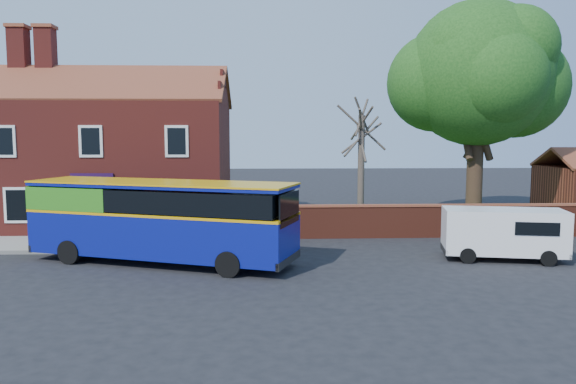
{
  "coord_description": "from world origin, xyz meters",
  "views": [
    {
      "loc": [
        1.15,
        -19.24,
        4.98
      ],
      "look_at": [
        2.15,
        5.0,
        2.43
      ],
      "focal_mm": 35.0,
      "sensor_mm": 36.0,
      "label": 1
    }
  ],
  "objects": [
    {
      "name": "large_tree",
      "position": [
        12.91,
        11.65,
        7.97
      ],
      "size": [
        9.98,
        7.89,
        12.17
      ],
      "color": "black",
      "rests_on": "ground"
    },
    {
      "name": "bare_tree",
      "position": [
        6.07,
        9.2,
        3.3
      ],
      "size": [
        2.41,
        2.87,
        6.43
      ],
      "color": "#4C4238",
      "rests_on": "ground"
    },
    {
      "name": "pavement",
      "position": [
        -7.0,
        5.75,
        0.06
      ],
      "size": [
        18.0,
        3.5,
        0.12
      ],
      "primitive_type": "cube",
      "color": "gray",
      "rests_on": "ground"
    },
    {
      "name": "kerb",
      "position": [
        -7.0,
        4.0,
        0.07
      ],
      "size": [
        18.0,
        0.15,
        0.14
      ],
      "primitive_type": "cube",
      "color": "slate",
      "rests_on": "ground"
    },
    {
      "name": "bus",
      "position": [
        -3.12,
        2.25,
        1.79
      ],
      "size": [
        10.61,
        5.98,
        3.15
      ],
      "rotation": [
        0.0,
        0.0,
        -0.35
      ],
      "color": "navy",
      "rests_on": "ground"
    },
    {
      "name": "van_near",
      "position": [
        10.54,
        2.15,
        1.12
      ],
      "size": [
        4.84,
        2.68,
        2.01
      ],
      "rotation": [
        0.0,
        0.0,
        -0.2
      ],
      "color": "white",
      "rests_on": "ground"
    },
    {
      "name": "boundary_wall",
      "position": [
        13.0,
        7.0,
        0.81
      ],
      "size": [
        22.0,
        0.38,
        1.6
      ],
      "color": "maroon",
      "rests_on": "ground"
    },
    {
      "name": "ground",
      "position": [
        0.0,
        0.0,
        0.0
      ],
      "size": [
        120.0,
        120.0,
        0.0
      ],
      "primitive_type": "plane",
      "color": "black",
      "rests_on": "ground"
    },
    {
      "name": "grass_strip",
      "position": [
        13.0,
        13.0,
        0.02
      ],
      "size": [
        26.0,
        12.0,
        0.04
      ],
      "primitive_type": "cube",
      "color": "#426B28",
      "rests_on": "ground"
    },
    {
      "name": "shop_building",
      "position": [
        -7.02,
        11.5,
        3.41
      ],
      "size": [
        12.3,
        8.13,
        10.5
      ],
      "color": "maroon",
      "rests_on": "ground"
    }
  ]
}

